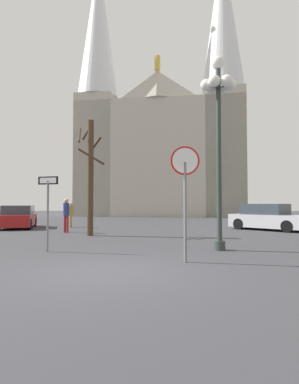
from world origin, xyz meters
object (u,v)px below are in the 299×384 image
at_px(bare_tree, 90,174).
at_px(parked_car_far_red, 18,217).
at_px(pedestrian_standing, 71,212).
at_px(street_lamp, 218,109).
at_px(cathedral, 160,133).
at_px(one_way_arrow_sign, 48,203).
at_px(stop_sign, 185,181).
at_px(pedestrian_walking, 66,212).
at_px(parked_car_near_silver, 268,218).

xyz_separation_m(bare_tree, parked_car_far_red, (-5.49, 4.59, -2.25)).
bearing_deg(pedestrian_standing, street_lamp, -52.04).
relative_size(cathedral, bare_tree, 6.24).
distance_m(one_way_arrow_sign, parked_car_far_red, 10.93).
xyz_separation_m(stop_sign, pedestrian_standing, (-6.23, 11.78, -1.13)).
bearing_deg(one_way_arrow_sign, bare_tree, 87.01).
bearing_deg(stop_sign, pedestrian_walking, 123.93).
relative_size(stop_sign, bare_tree, 0.54).
xyz_separation_m(street_lamp, pedestrian_standing, (-7.53, 9.65, -3.66)).
bearing_deg(stop_sign, bare_tree, 120.52).
xyz_separation_m(cathedral, parked_car_far_red, (-9.13, -21.19, -10.06)).
bearing_deg(pedestrian_walking, stop_sign, -56.07).
xyz_separation_m(cathedral, one_way_arrow_sign, (-3.90, -30.74, -9.21)).
height_order(stop_sign, pedestrian_standing, stop_sign).
height_order(cathedral, parked_car_near_silver, cathedral).
distance_m(bare_tree, pedestrian_walking, 2.84).
bearing_deg(one_way_arrow_sign, parked_car_far_red, 118.69).
distance_m(stop_sign, pedestrian_standing, 13.37).
xyz_separation_m(one_way_arrow_sign, pedestrian_standing, (-2.07, 10.13, -0.56)).
distance_m(street_lamp, parked_car_far_red, 14.57).
bearing_deg(bare_tree, pedestrian_walking, 136.00).
bearing_deg(parked_car_far_red, stop_sign, -50.03).
xyz_separation_m(cathedral, stop_sign, (0.26, -32.39, -8.63)).
xyz_separation_m(street_lamp, parked_car_near_silver, (4.33, 7.94, -3.91)).
height_order(parked_car_far_red, pedestrian_walking, pedestrian_walking).
distance_m(street_lamp, parked_car_near_silver, 9.85).
bearing_deg(pedestrian_walking, cathedral, 77.87).
distance_m(parked_car_near_silver, pedestrian_standing, 11.99).
distance_m(bare_tree, parked_car_near_silver, 10.38).
xyz_separation_m(stop_sign, bare_tree, (-3.90, 6.62, 0.82)).
height_order(stop_sign, parked_car_far_red, stop_sign).
xyz_separation_m(cathedral, parked_car_near_silver, (5.89, -22.32, -10.02)).
xyz_separation_m(cathedral, street_lamp, (1.56, -30.26, -6.11)).
relative_size(street_lamp, pedestrian_walking, 3.58).
relative_size(parked_car_near_silver, pedestrian_standing, 2.68).
relative_size(one_way_arrow_sign, pedestrian_walking, 1.32).
bearing_deg(parked_car_far_red, parked_car_near_silver, -4.33).
bearing_deg(parked_car_far_red, one_way_arrow_sign, -61.31).
height_order(stop_sign, street_lamp, street_lamp).
bearing_deg(one_way_arrow_sign, parked_car_near_silver, 40.67).
bearing_deg(bare_tree, parked_car_far_red, 140.13).
height_order(one_way_arrow_sign, parked_car_far_red, one_way_arrow_sign).
relative_size(stop_sign, parked_car_near_silver, 0.70).
bearing_deg(parked_car_far_red, pedestrian_standing, 10.35).
bearing_deg(bare_tree, cathedral, 81.95).
relative_size(cathedral, street_lamp, 5.42).
xyz_separation_m(stop_sign, pedestrian_walking, (-5.47, 8.13, -1.00)).
height_order(cathedral, pedestrian_walking, cathedral).
bearing_deg(bare_tree, pedestrian_standing, 114.31).
distance_m(cathedral, pedestrian_walking, 26.61).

